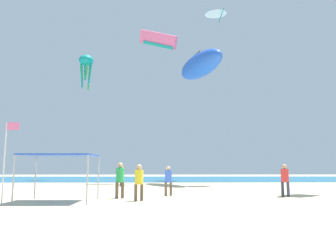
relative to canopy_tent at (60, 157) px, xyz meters
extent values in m
cube|color=beige|center=(4.79, 1.42, -2.19)|extent=(110.00, 110.00, 0.10)
cube|color=#1E6B93|center=(4.79, 31.41, -2.13)|extent=(110.00, 22.22, 0.03)
cylinder|color=#B2B2B7|center=(-1.64, -1.35, -1.05)|extent=(0.07, 0.07, 2.19)
cylinder|color=#B2B2B7|center=(1.64, -1.35, -1.05)|extent=(0.07, 0.07, 2.19)
cylinder|color=#B2B2B7|center=(-1.64, 1.35, -1.05)|extent=(0.07, 0.07, 2.19)
cylinder|color=#B2B2B7|center=(1.64, 1.35, -1.05)|extent=(0.07, 0.07, 2.19)
cube|color=blue|center=(0.00, 0.00, 0.08)|extent=(3.34, 2.78, 0.06)
cylinder|color=brown|center=(3.67, 0.25, -1.74)|extent=(0.16, 0.16, 0.81)
cylinder|color=brown|center=(3.96, 0.39, -1.74)|extent=(0.16, 0.16, 0.81)
cylinder|color=yellow|center=(3.81, 0.32, -0.98)|extent=(0.42, 0.42, 0.70)
sphere|color=tan|center=(3.81, 0.32, -0.50)|extent=(0.26, 0.26, 0.26)
cylinder|color=brown|center=(2.57, 1.68, -1.72)|extent=(0.17, 0.17, 0.86)
cylinder|color=brown|center=(2.85, 1.87, -1.72)|extent=(0.17, 0.17, 0.86)
cylinder|color=green|center=(2.71, 1.77, -0.91)|extent=(0.45, 0.45, 0.75)
sphere|color=tan|center=(2.71, 1.77, -0.40)|extent=(0.28, 0.28, 0.28)
cylinder|color=brown|center=(1.41, 12.98, -1.74)|extent=(0.16, 0.16, 0.80)
cylinder|color=brown|center=(1.61, 13.23, -1.74)|extent=(0.16, 0.16, 0.80)
cylinder|color=purple|center=(1.51, 13.10, -1.00)|extent=(0.42, 0.42, 0.70)
sphere|color=tan|center=(1.51, 13.10, -0.52)|extent=(0.26, 0.26, 0.26)
cylinder|color=brown|center=(5.46, 3.44, -1.76)|extent=(0.15, 0.15, 0.77)
cylinder|color=brown|center=(5.17, 3.36, -1.76)|extent=(0.15, 0.15, 0.77)
cylinder|color=blue|center=(5.31, 3.40, -1.04)|extent=(0.40, 0.40, 0.67)
sphere|color=tan|center=(5.31, 3.40, -0.58)|extent=(0.25, 0.25, 0.25)
cylinder|color=#33384C|center=(11.70, 2.67, -1.73)|extent=(0.16, 0.16, 0.82)
cylinder|color=#33384C|center=(11.93, 2.45, -1.73)|extent=(0.16, 0.16, 0.82)
cylinder|color=red|center=(11.82, 2.56, -0.97)|extent=(0.43, 0.43, 0.71)
sphere|color=tan|center=(11.82, 2.56, -0.47)|extent=(0.27, 0.27, 0.27)
cylinder|color=silver|center=(-2.18, -1.15, -0.31)|extent=(0.06, 0.06, 3.68)
cube|color=pink|center=(-1.87, -1.15, 1.36)|extent=(0.55, 0.02, 0.35)
cube|color=pink|center=(4.43, 18.97, 13.13)|extent=(4.17, 2.96, 2.94)
cube|color=teal|center=(4.43, 18.97, 12.49)|extent=(3.28, 1.96, 1.63)
ellipsoid|color=blue|center=(8.81, 17.34, 9.78)|extent=(5.47, 8.61, 2.87)
cone|color=black|center=(8.81, 17.34, 11.05)|extent=(1.68, 1.57, 1.11)
cone|color=white|center=(12.13, 27.59, 20.26)|extent=(3.92, 3.92, 0.63)
cylinder|color=teal|center=(12.68, 26.46, 19.32)|extent=(0.87, 0.49, 2.19)
ellipsoid|color=teal|center=(-5.16, 27.54, 13.42)|extent=(2.51, 2.51, 1.39)
cylinder|color=teal|center=(-5.38, 28.09, 11.92)|extent=(0.30, 0.41, 2.15)
cylinder|color=green|center=(-5.74, 27.62, 11.60)|extent=(0.49, 0.25, 2.79)
cylinder|color=teal|center=(-5.52, 27.08, 11.28)|extent=(0.42, 0.48, 3.43)
cylinder|color=green|center=(-4.93, 27.00, 11.92)|extent=(0.30, 0.41, 2.15)
cylinder|color=teal|center=(-4.57, 27.47, 11.60)|extent=(0.49, 0.25, 2.79)
cylinder|color=green|center=(-4.80, 28.01, 11.28)|extent=(0.42, 0.48, 3.43)
camera|label=1|loc=(4.99, -17.17, -0.48)|focal=37.39mm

